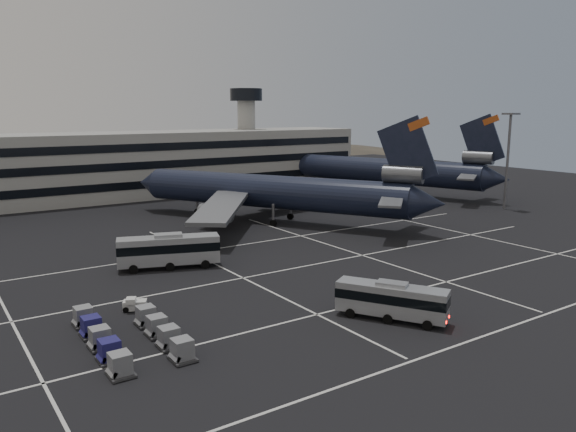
# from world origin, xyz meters

# --- Properties ---
(ground) EXTENTS (260.00, 260.00, 0.00)m
(ground) POSITION_xyz_m (0.00, 0.00, 0.00)
(ground) COLOR black
(ground) RESTS_ON ground
(lane_markings) EXTENTS (90.00, 55.62, 0.01)m
(lane_markings) POSITION_xyz_m (0.95, 0.72, 0.01)
(lane_markings) COLOR silver
(lane_markings) RESTS_ON ground
(terminal) EXTENTS (125.00, 26.00, 24.00)m
(terminal) POSITION_xyz_m (-2.95, 71.14, 6.93)
(terminal) COLOR gray
(terminal) RESTS_ON ground
(hills) EXTENTS (352.00, 180.00, 44.00)m
(hills) POSITION_xyz_m (17.99, 170.00, -12.07)
(hills) COLOR #38332B
(hills) RESTS_ON ground
(lightpole_right) EXTENTS (2.40, 2.40, 18.28)m
(lightpole_right) POSITION_xyz_m (58.00, 15.00, 11.82)
(lightpole_right) COLOR slate
(lightpole_right) RESTS_ON ground
(trijet_main) EXTENTS (42.00, 52.59, 18.08)m
(trijet_main) POSITION_xyz_m (14.45, 29.24, 5.25)
(trijet_main) COLOR black
(trijet_main) RESTS_ON ground
(trijet_far) EXTENTS (26.92, 56.07, 18.08)m
(trijet_far) POSITION_xyz_m (52.99, 43.51, 5.43)
(trijet_far) COLOR black
(trijet_far) RESTS_ON ground
(bus_near) EXTENTS (7.23, 9.87, 3.57)m
(bus_near) POSITION_xyz_m (-1.16, -14.79, 1.95)
(bus_near) COLOR #9A9DA2
(bus_near) RESTS_ON ground
(bus_far) EXTENTS (12.30, 6.62, 4.26)m
(bus_far) POSITION_xyz_m (-11.34, 12.58, 2.33)
(bus_far) COLOR #9A9DA2
(bus_far) RESTS_ON ground
(tug_b) EXTENTS (2.47, 2.10, 1.37)m
(tug_b) POSITION_xyz_m (-19.64, 0.63, 0.61)
(tug_b) COLOR silver
(tug_b) RESTS_ON ground
(uld_cluster) EXTENTS (6.83, 13.60, 1.75)m
(uld_cluster) POSITION_xyz_m (-22.89, -6.94, 0.85)
(uld_cluster) COLOR #2D2D30
(uld_cluster) RESTS_ON ground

